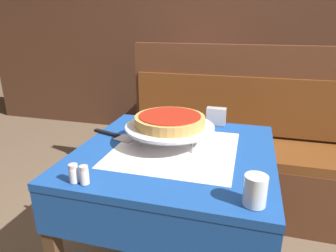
{
  "coord_description": "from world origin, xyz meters",
  "views": [
    {
      "loc": [
        0.28,
        -1.15,
        1.28
      ],
      "look_at": [
        -0.04,
        0.02,
        0.85
      ],
      "focal_mm": 32.0,
      "sensor_mm": 36.0,
      "label": 1
    }
  ],
  "objects_px": {
    "deep_dish_pizza": "(170,120)",
    "pizza_server": "(115,135)",
    "napkin_holder": "(216,116)",
    "dining_table_front": "(175,173)",
    "salt_shaker": "(74,173)",
    "condiment_caddy": "(208,74)",
    "pizza_pan_stand": "(170,128)",
    "dining_table_rear": "(196,89)",
    "water_glass_near": "(255,190)",
    "pepper_shaker": "(84,175)",
    "booth_bench": "(229,162)"
  },
  "relations": [
    {
      "from": "dining_table_rear",
      "to": "pepper_shaker",
      "type": "height_order",
      "value": "pepper_shaker"
    },
    {
      "from": "dining_table_rear",
      "to": "pizza_pan_stand",
      "type": "bearing_deg",
      "value": -84.03
    },
    {
      "from": "pizza_pan_stand",
      "to": "salt_shaker",
      "type": "relative_size",
      "value": 5.86
    },
    {
      "from": "water_glass_near",
      "to": "pepper_shaker",
      "type": "distance_m",
      "value": 0.55
    },
    {
      "from": "dining_table_front",
      "to": "water_glass_near",
      "type": "xyz_separation_m",
      "value": [
        0.33,
        -0.34,
        0.17
      ]
    },
    {
      "from": "deep_dish_pizza",
      "to": "pepper_shaker",
      "type": "xyz_separation_m",
      "value": [
        -0.19,
        -0.41,
        -0.08
      ]
    },
    {
      "from": "deep_dish_pizza",
      "to": "pepper_shaker",
      "type": "bearing_deg",
      "value": -114.53
    },
    {
      "from": "pizza_pan_stand",
      "to": "dining_table_front",
      "type": "bearing_deg",
      "value": -52.46
    },
    {
      "from": "condiment_caddy",
      "to": "pizza_pan_stand",
      "type": "bearing_deg",
      "value": -87.66
    },
    {
      "from": "deep_dish_pizza",
      "to": "condiment_caddy",
      "type": "relative_size",
      "value": 1.68
    },
    {
      "from": "salt_shaker",
      "to": "condiment_caddy",
      "type": "relative_size",
      "value": 0.37
    },
    {
      "from": "pizza_server",
      "to": "napkin_holder",
      "type": "xyz_separation_m",
      "value": [
        0.44,
        0.3,
        0.04
      ]
    },
    {
      "from": "pizza_pan_stand",
      "to": "booth_bench",
      "type": "bearing_deg",
      "value": 73.01
    },
    {
      "from": "dining_table_rear",
      "to": "booth_bench",
      "type": "xyz_separation_m",
      "value": [
        0.4,
        -0.86,
        -0.31
      ]
    },
    {
      "from": "water_glass_near",
      "to": "pepper_shaker",
      "type": "xyz_separation_m",
      "value": [
        -0.55,
        -0.03,
        -0.02
      ]
    },
    {
      "from": "pizza_server",
      "to": "salt_shaker",
      "type": "height_order",
      "value": "salt_shaker"
    },
    {
      "from": "deep_dish_pizza",
      "to": "pizza_server",
      "type": "relative_size",
      "value": 1.24
    },
    {
      "from": "condiment_caddy",
      "to": "water_glass_near",
      "type": "bearing_deg",
      "value": -77.88
    },
    {
      "from": "deep_dish_pizza",
      "to": "salt_shaker",
      "type": "relative_size",
      "value": 4.58
    },
    {
      "from": "water_glass_near",
      "to": "salt_shaker",
      "type": "distance_m",
      "value": 0.59
    },
    {
      "from": "dining_table_front",
      "to": "napkin_holder",
      "type": "bearing_deg",
      "value": 70.56
    },
    {
      "from": "booth_bench",
      "to": "salt_shaker",
      "type": "relative_size",
      "value": 22.23
    },
    {
      "from": "salt_shaker",
      "to": "condiment_caddy",
      "type": "height_order",
      "value": "condiment_caddy"
    },
    {
      "from": "pizza_pan_stand",
      "to": "salt_shaker",
      "type": "xyz_separation_m",
      "value": [
        -0.23,
        -0.41,
        -0.04
      ]
    },
    {
      "from": "dining_table_front",
      "to": "deep_dish_pizza",
      "type": "distance_m",
      "value": 0.24
    },
    {
      "from": "booth_bench",
      "to": "dining_table_front",
      "type": "bearing_deg",
      "value": -103.67
    },
    {
      "from": "salt_shaker",
      "to": "napkin_holder",
      "type": "height_order",
      "value": "napkin_holder"
    },
    {
      "from": "condiment_caddy",
      "to": "booth_bench",
      "type": "bearing_deg",
      "value": -71.0
    },
    {
      "from": "condiment_caddy",
      "to": "deep_dish_pizza",
      "type": "bearing_deg",
      "value": -87.66
    },
    {
      "from": "water_glass_near",
      "to": "napkin_holder",
      "type": "xyz_separation_m",
      "value": [
        -0.2,
        0.7,
        -0.0
      ]
    },
    {
      "from": "booth_bench",
      "to": "napkin_holder",
      "type": "distance_m",
      "value": 0.64
    },
    {
      "from": "dining_table_rear",
      "to": "deep_dish_pizza",
      "type": "bearing_deg",
      "value": -84.03
    },
    {
      "from": "dining_table_front",
      "to": "deep_dish_pizza",
      "type": "bearing_deg",
      "value": 127.54
    },
    {
      "from": "condiment_caddy",
      "to": "salt_shaker",
      "type": "bearing_deg",
      "value": -94.5
    },
    {
      "from": "dining_table_rear",
      "to": "pepper_shaker",
      "type": "bearing_deg",
      "value": -90.5
    },
    {
      "from": "dining_table_front",
      "to": "salt_shaker",
      "type": "xyz_separation_m",
      "value": [
        -0.26,
        -0.36,
        0.15
      ]
    },
    {
      "from": "dining_table_front",
      "to": "pepper_shaker",
      "type": "bearing_deg",
      "value": -121.54
    },
    {
      "from": "pizza_pan_stand",
      "to": "pepper_shaker",
      "type": "height_order",
      "value": "pizza_pan_stand"
    },
    {
      "from": "dining_table_front",
      "to": "deep_dish_pizza",
      "type": "height_order",
      "value": "deep_dish_pizza"
    },
    {
      "from": "booth_bench",
      "to": "dining_table_rear",
      "type": "bearing_deg",
      "value": 115.02
    },
    {
      "from": "salt_shaker",
      "to": "condiment_caddy",
      "type": "distance_m",
      "value": 2.04
    },
    {
      "from": "pepper_shaker",
      "to": "condiment_caddy",
      "type": "relative_size",
      "value": 0.36
    },
    {
      "from": "pizza_server",
      "to": "dining_table_front",
      "type": "bearing_deg",
      "value": -12.21
    },
    {
      "from": "pizza_pan_stand",
      "to": "water_glass_near",
      "type": "xyz_separation_m",
      "value": [
        0.36,
        -0.38,
        -0.03
      ]
    },
    {
      "from": "salt_shaker",
      "to": "pizza_pan_stand",
      "type": "bearing_deg",
      "value": 61.03
    },
    {
      "from": "pizza_server",
      "to": "condiment_caddy",
      "type": "bearing_deg",
      "value": 82.53
    },
    {
      "from": "pizza_pan_stand",
      "to": "napkin_holder",
      "type": "relative_size",
      "value": 3.92
    },
    {
      "from": "dining_table_rear",
      "to": "salt_shaker",
      "type": "distance_m",
      "value": 2.03
    },
    {
      "from": "deep_dish_pizza",
      "to": "dining_table_rear",
      "type": "bearing_deg",
      "value": 95.97
    },
    {
      "from": "water_glass_near",
      "to": "pizza_server",
      "type": "bearing_deg",
      "value": 147.82
    }
  ]
}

